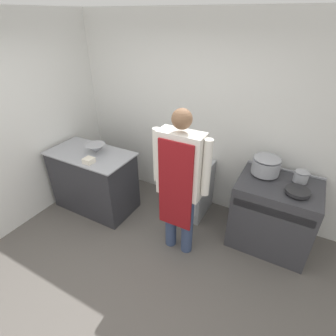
{
  "coord_description": "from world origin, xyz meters",
  "views": [
    {
      "loc": [
        1.37,
        -1.3,
        2.61
      ],
      "look_at": [
        0.07,
        1.08,
        1.01
      ],
      "focal_mm": 28.0,
      "sensor_mm": 36.0,
      "label": 1
    }
  ],
  "objects": [
    {
      "name": "stove",
      "position": [
        1.31,
        1.55,
        0.45
      ],
      "size": [
        0.94,
        0.73,
        0.92
      ],
      "color": "#38383D",
      "rests_on": "ground_plane"
    },
    {
      "name": "wall_back",
      "position": [
        0.0,
        1.99,
        1.35
      ],
      "size": [
        8.0,
        0.05,
        2.7
      ],
      "color": "white",
      "rests_on": "ground_plane"
    },
    {
      "name": "sauce_pot",
      "position": [
        1.5,
        1.68,
        1.0
      ],
      "size": [
        0.16,
        0.16,
        0.15
      ],
      "color": "#9EA0A8",
      "rests_on": "stove"
    },
    {
      "name": "fridge_unit",
      "position": [
        0.12,
        1.65,
        0.39
      ],
      "size": [
        0.56,
        0.58,
        0.78
      ],
      "color": "#A8ADB2",
      "rests_on": "ground_plane"
    },
    {
      "name": "plastic_tub",
      "position": [
        -0.98,
        0.83,
        0.96
      ],
      "size": [
        0.13,
        0.13,
        0.07
      ],
      "color": "silver",
      "rests_on": "prep_counter"
    },
    {
      "name": "person_cook",
      "position": [
        0.33,
        0.89,
        1.06
      ],
      "size": [
        0.68,
        0.24,
        1.84
      ],
      "color": "#38476B",
      "rests_on": "ground_plane"
    },
    {
      "name": "mixing_bowl",
      "position": [
        -1.09,
        1.1,
        0.99
      ],
      "size": [
        0.28,
        0.28,
        0.13
      ],
      "color": "#9EA0A8",
      "rests_on": "prep_counter"
    },
    {
      "name": "wall_left",
      "position": [
        -1.85,
        1.0,
        1.35
      ],
      "size": [
        0.05,
        8.0,
        2.7
      ],
      "color": "white",
      "rests_on": "ground_plane"
    },
    {
      "name": "stock_pot",
      "position": [
        1.1,
        1.68,
        1.04
      ],
      "size": [
        0.33,
        0.33,
        0.23
      ],
      "color": "#9EA0A8",
      "rests_on": "stove"
    },
    {
      "name": "ground_plane",
      "position": [
        0.0,
        0.0,
        0.0
      ],
      "size": [
        14.0,
        14.0,
        0.0
      ],
      "primitive_type": "plane",
      "color": "#5B5651"
    },
    {
      "name": "prep_counter",
      "position": [
        -1.17,
        1.04,
        0.46
      ],
      "size": [
        1.22,
        0.67,
        0.92
      ],
      "color": "#2D2D33",
      "rests_on": "ground_plane"
    },
    {
      "name": "saute_pan",
      "position": [
        1.5,
        1.42,
        0.94
      ],
      "size": [
        0.26,
        0.26,
        0.04
      ],
      "color": "#262628",
      "rests_on": "stove"
    }
  ]
}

